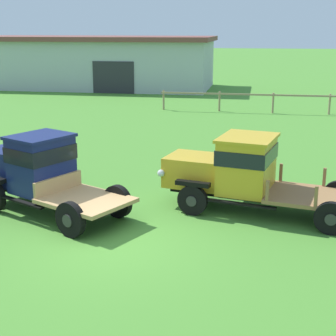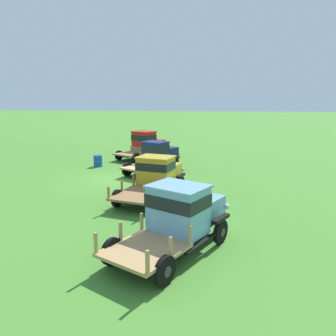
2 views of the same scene
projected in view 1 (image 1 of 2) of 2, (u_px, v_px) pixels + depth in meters
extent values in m
plane|color=#47842D|center=(111.00, 242.00, 12.00)|extent=(240.00, 240.00, 0.00)
cube|color=#B2B7BC|center=(92.00, 64.00, 42.88)|extent=(19.57, 7.65, 3.81)
cube|color=brown|center=(91.00, 38.00, 42.33)|extent=(20.17, 8.45, 0.36)
cube|color=#2D2D33|center=(113.00, 78.00, 38.90)|extent=(3.20, 0.08, 2.40)
cylinder|color=#997F60|center=(164.00, 100.00, 31.31)|extent=(0.12, 0.12, 1.19)
cylinder|color=#997F60|center=(219.00, 101.00, 30.71)|extent=(0.12, 0.12, 1.19)
cylinder|color=#997F60|center=(273.00, 103.00, 30.00)|extent=(0.12, 0.12, 1.19)
cylinder|color=#997F60|center=(330.00, 104.00, 29.52)|extent=(0.12, 0.12, 1.19)
cube|color=#997F60|center=(273.00, 95.00, 29.82)|extent=(13.29, 0.08, 0.10)
cylinder|color=black|center=(42.00, 182.00, 15.21)|extent=(0.86, 0.55, 0.87)
cylinder|color=#2D2D2D|center=(45.00, 181.00, 15.30)|extent=(0.29, 0.16, 0.31)
cylinder|color=black|center=(70.00, 220.00, 12.19)|extent=(0.86, 0.55, 0.87)
cylinder|color=#2D2D2D|center=(67.00, 221.00, 12.11)|extent=(0.29, 0.16, 0.31)
cylinder|color=black|center=(118.00, 201.00, 13.48)|extent=(0.86, 0.55, 0.87)
cylinder|color=#2D2D2D|center=(120.00, 200.00, 13.56)|extent=(0.29, 0.16, 0.31)
cube|color=black|center=(52.00, 195.00, 13.73)|extent=(4.24, 2.73, 0.12)
cube|color=#141E51|center=(12.00, 166.00, 14.52)|extent=(1.76, 1.66, 0.98)
sphere|color=silver|center=(16.00, 157.00, 15.39)|extent=(0.20, 0.20, 0.20)
cube|color=black|center=(41.00, 166.00, 15.09)|extent=(0.99, 0.63, 0.12)
cube|color=#141E51|center=(42.00, 165.00, 13.73)|extent=(1.69, 1.83, 1.45)
cube|color=black|center=(41.00, 153.00, 13.64)|extent=(1.75, 1.88, 0.41)
cube|color=#141E51|center=(40.00, 136.00, 13.52)|extent=(1.83, 1.94, 0.08)
cube|color=black|center=(22.00, 202.00, 13.24)|extent=(1.52, 0.85, 0.05)
cube|color=black|center=(69.00, 187.00, 14.50)|extent=(1.52, 0.85, 0.05)
cube|color=tan|center=(86.00, 200.00, 12.96)|extent=(2.64, 2.46, 0.10)
cube|color=tan|center=(58.00, 185.00, 13.49)|extent=(0.78, 1.45, 0.44)
cylinder|color=black|center=(193.00, 200.00, 13.66)|extent=(0.84, 0.35, 0.82)
cylinder|color=#2D2D2D|center=(191.00, 201.00, 13.57)|extent=(0.29, 0.09, 0.29)
cylinder|color=black|center=(214.00, 181.00, 15.34)|extent=(0.84, 0.35, 0.82)
cylinder|color=#2D2D2D|center=(215.00, 180.00, 15.43)|extent=(0.29, 0.09, 0.29)
cylinder|color=black|center=(331.00, 218.00, 12.35)|extent=(0.84, 0.35, 0.82)
cylinder|color=#2D2D2D|center=(331.00, 220.00, 12.26)|extent=(0.29, 0.09, 0.29)
cube|color=black|center=(264.00, 195.00, 13.85)|extent=(5.16, 2.10, 0.12)
cube|color=gold|center=(196.00, 170.00, 14.44)|extent=(1.84, 1.63, 0.83)
cube|color=silver|center=(171.00, 169.00, 14.74)|extent=(0.28, 1.03, 0.62)
sphere|color=silver|center=(161.00, 173.00, 14.10)|extent=(0.20, 0.20, 0.20)
sphere|color=silver|center=(180.00, 161.00, 15.36)|extent=(0.20, 0.20, 0.20)
cube|color=black|center=(193.00, 184.00, 13.54)|extent=(0.96, 0.40, 0.12)
cube|color=black|center=(214.00, 166.00, 15.22)|extent=(0.96, 0.40, 0.12)
cube|color=gold|center=(247.00, 165.00, 13.83)|extent=(1.60, 1.90, 1.42)
cube|color=black|center=(247.00, 154.00, 13.75)|extent=(1.66, 1.94, 0.40)
cube|color=gold|center=(248.00, 138.00, 13.64)|extent=(1.74, 2.00, 0.08)
cube|color=black|center=(241.00, 204.00, 13.17)|extent=(1.78, 0.52, 0.05)
cube|color=black|center=(258.00, 184.00, 14.82)|extent=(1.78, 0.52, 0.05)
cube|color=olive|center=(320.00, 197.00, 13.29)|extent=(2.97, 2.41, 0.10)
cube|color=olive|center=(267.00, 191.00, 12.84)|extent=(0.10, 0.10, 0.51)
cube|color=olive|center=(281.00, 173.00, 14.44)|extent=(0.10, 0.10, 0.51)
cube|color=olive|center=(316.00, 196.00, 12.41)|extent=(0.10, 0.10, 0.51)
cube|color=olive|center=(324.00, 177.00, 14.00)|extent=(0.10, 0.10, 0.51)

